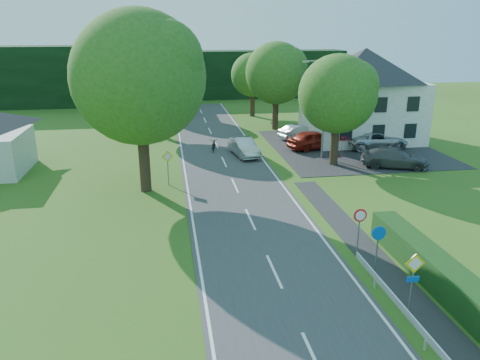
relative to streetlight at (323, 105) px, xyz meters
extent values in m
cube|color=#3A3A3D|center=(-8.06, -10.00, -4.44)|extent=(7.00, 80.00, 0.04)
cube|color=black|center=(3.94, 3.00, -4.44)|extent=(14.00, 16.00, 0.04)
cube|color=white|center=(-11.31, -10.00, -4.42)|extent=(0.12, 80.00, 0.01)
cube|color=white|center=(-4.81, -10.00, -4.42)|extent=(0.12, 80.00, 0.01)
cube|color=black|center=(-0.06, 36.00, -0.96)|extent=(30.00, 5.00, 7.00)
cube|color=silver|center=(5.94, 6.00, -1.66)|extent=(10.00, 8.00, 5.60)
pyramid|color=black|center=(5.94, 6.00, 2.64)|extent=(10.60, 8.40, 3.00)
cylinder|color=gray|center=(0.14, 0.00, -0.46)|extent=(0.16, 0.16, 8.00)
cylinder|color=gray|center=(-0.66, 0.00, 3.44)|extent=(1.70, 0.10, 0.10)
cube|color=gray|center=(-1.56, 0.00, 3.39)|extent=(0.50, 0.18, 0.12)
cylinder|color=gray|center=(-3.76, -22.00, -3.26)|extent=(0.07, 0.07, 2.40)
cube|color=yellow|center=(-3.76, -22.03, -2.26)|extent=(0.78, 0.04, 0.78)
cube|color=white|center=(-3.76, -22.03, -2.26)|extent=(0.57, 0.05, 0.57)
cube|color=blue|center=(-3.76, -22.03, -2.91)|extent=(0.50, 0.04, 0.22)
cylinder|color=gray|center=(-3.76, -19.00, -3.36)|extent=(0.07, 0.07, 2.20)
cylinder|color=blue|center=(-3.76, -19.03, -2.41)|extent=(0.64, 0.04, 0.64)
cylinder|color=gray|center=(-3.76, -17.00, -3.36)|extent=(0.07, 0.07, 2.20)
cylinder|color=red|center=(-3.76, -17.03, -2.41)|extent=(0.64, 0.04, 0.64)
cylinder|color=white|center=(-3.76, -17.05, -2.41)|extent=(0.48, 0.04, 0.48)
cylinder|color=gray|center=(-12.56, -5.00, -3.36)|extent=(0.07, 0.07, 2.20)
cube|color=yellow|center=(-12.56, -5.03, -2.41)|extent=(0.78, 0.04, 0.78)
cube|color=white|center=(-12.56, -5.03, -2.41)|extent=(0.57, 0.05, 0.57)
imported|color=#AEAFB3|center=(-6.17, 1.69, -3.68)|extent=(2.32, 4.73, 1.49)
imported|color=black|center=(-8.47, 3.81, -3.87)|extent=(1.11, 2.21, 1.11)
imported|color=maroon|center=(0.40, 3.00, -3.59)|extent=(5.23, 3.19, 1.66)
imported|color=silver|center=(0.23, 7.00, -3.73)|extent=(4.48, 2.83, 1.39)
imported|color=#4A4B4F|center=(4.81, -3.50, -3.68)|extent=(5.51, 3.75, 1.48)
imported|color=#B4B4BC|center=(5.96, 2.28, -3.65)|extent=(5.60, 2.69, 1.54)
imported|color=red|center=(1.70, -0.50, -3.47)|extent=(2.69, 2.71, 1.90)
camera|label=1|loc=(-12.47, -36.11, 5.96)|focal=35.00mm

